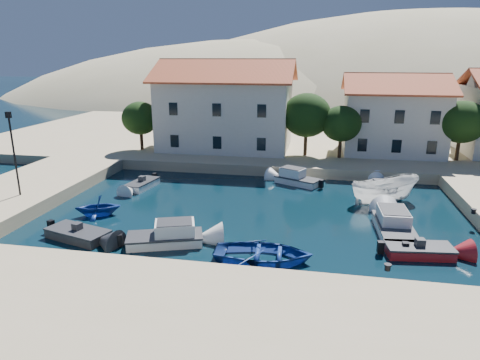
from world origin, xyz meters
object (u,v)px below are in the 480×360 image
cabin_cruiser_east (395,227)px  boat_east (383,202)px  building_left (226,104)px  cabin_cruiser_south (165,237)px  lamppost (13,146)px  building_mid (393,113)px  rowboat_south (263,261)px

cabin_cruiser_east → boat_east: size_ratio=0.93×
building_left → cabin_cruiser_south: bearing=-86.5°
lamppost → building_left: bearing=60.1°
cabin_cruiser_south → cabin_cruiser_east: 14.60m
building_left → building_mid: bearing=3.2°
building_mid → rowboat_south: (-10.34, -26.34, -5.22)m
lamppost → cabin_cruiser_east: (26.96, -0.05, -4.28)m
building_mid → cabin_cruiser_east: size_ratio=1.96×
building_mid → cabin_cruiser_south: (-16.51, -25.27, -4.75)m
lamppost → boat_east: lamppost is taller
cabin_cruiser_east → building_left: bearing=35.5°
building_mid → lamppost: building_mid is taller
lamppost → boat_east: 28.23m
building_left → building_mid: (18.00, 1.00, -0.71)m
cabin_cruiser_south → lamppost: bearing=143.0°
building_left → building_mid: 18.04m
lamppost → cabin_cruiser_south: lamppost is taller
rowboat_south → cabin_cruiser_east: 9.43m
rowboat_south → boat_east: 14.05m
building_mid → boat_east: bearing=-99.2°
rowboat_south → boat_east: boat_east is taller
lamppost → rowboat_south: (19.16, -5.34, -4.75)m
rowboat_south → boat_east: size_ratio=0.96×
lamppost → cabin_cruiser_east: bearing=-0.1°
lamppost → cabin_cruiser_east: lamppost is taller
building_left → building_mid: size_ratio=1.40×
cabin_cruiser_south → rowboat_south: size_ratio=0.89×
building_left → cabin_cruiser_east: bearing=-52.4°
lamppost → rowboat_south: size_ratio=1.13×
rowboat_south → cabin_cruiser_east: cabin_cruiser_east is taller
cabin_cruiser_south → boat_east: size_ratio=0.85×
building_mid → cabin_cruiser_east: bearing=-96.9°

